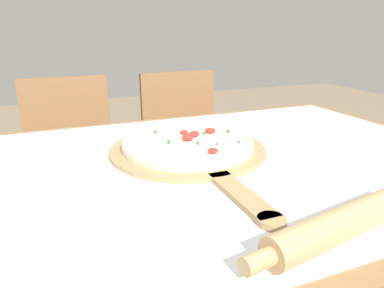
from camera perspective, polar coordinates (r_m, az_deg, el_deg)
The scene contains 7 objects.
dining_table at distance 0.88m, azimuth 2.01°, elevation -9.59°, with size 1.45×0.93×0.77m.
towel_cloth at distance 0.83m, azimuth 2.09°, elevation -3.13°, with size 1.37×0.85×0.00m.
pizza_peel at distance 0.88m, azimuth -0.24°, elevation -1.29°, with size 0.40×0.61×0.01m.
pizza at distance 0.89m, azimuth -0.70°, elevation 0.26°, with size 0.34×0.34×0.04m.
rolling_pin at distance 0.59m, azimuth 24.79°, elevation -11.47°, with size 0.42×0.11×0.05m.
chair_left at distance 1.64m, azimuth -19.26°, elevation -2.91°, with size 0.40×0.40×0.88m.
chair_right at distance 1.74m, azimuth -1.38°, elevation -0.65°, with size 0.41×0.41×0.88m.
Camera 1 is at (-0.31, -0.70, 1.08)m, focal length 32.00 mm.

